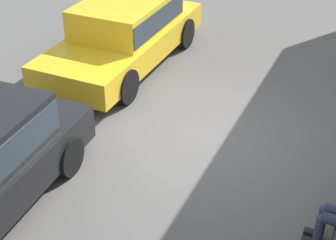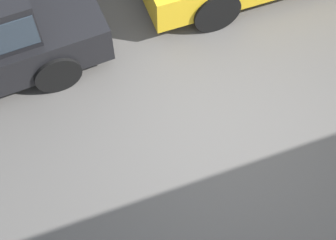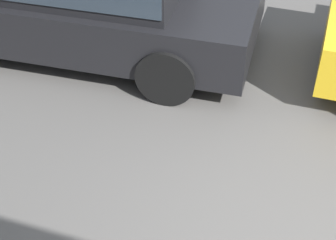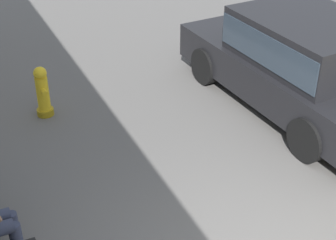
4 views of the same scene
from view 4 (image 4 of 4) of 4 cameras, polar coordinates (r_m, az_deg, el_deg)
The scene contains 2 objects.
parked_car_mid at distance 8.15m, azimuth 14.69°, elevation 6.55°, with size 4.23×2.12×1.48m.
fire_hydrant at distance 8.02m, azimuth -13.72°, elevation 3.01°, with size 0.38×0.26×0.81m.
Camera 4 is at (-2.60, 2.60, 4.10)m, focal length 55.00 mm.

